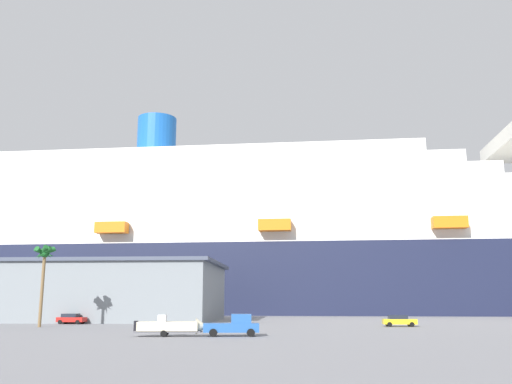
% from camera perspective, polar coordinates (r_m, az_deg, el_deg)
% --- Properties ---
extents(ground_plane, '(600.00, 600.00, 0.00)m').
position_cam_1_polar(ground_plane, '(102.27, -1.00, -13.15)').
color(ground_plane, gray).
extents(cruise_ship, '(280.13, 37.63, 60.22)m').
position_cam_1_polar(cruise_ship, '(151.64, 1.97, -5.65)').
color(cruise_ship, '#191E38').
rests_on(cruise_ship, ground_plane).
extents(terminal_building, '(44.41, 30.35, 10.44)m').
position_cam_1_polar(terminal_building, '(106.07, -15.49, -9.85)').
color(terminal_building, slate).
rests_on(terminal_building, ground_plane).
extents(pickup_truck, '(5.86, 3.05, 2.20)m').
position_cam_1_polar(pickup_truck, '(57.73, -2.32, -13.62)').
color(pickup_truck, '#2659A5').
rests_on(pickup_truck, ground_plane).
extents(small_boat_on_trailer, '(8.36, 2.96, 2.15)m').
position_cam_1_polar(small_boat_on_trailer, '(58.01, -8.43, -13.58)').
color(small_boat_on_trailer, '#595960').
rests_on(small_boat_on_trailer, ground_plane).
extents(palm_tree, '(3.05, 3.07, 11.18)m').
position_cam_1_polar(palm_tree, '(83.09, -21.01, -6.41)').
color(palm_tree, brown).
rests_on(palm_tree, ground_plane).
extents(parked_car_yellow_taxi, '(4.67, 2.26, 1.58)m').
position_cam_1_polar(parked_car_yellow_taxi, '(81.69, 14.55, -12.71)').
color(parked_car_yellow_taxi, yellow).
rests_on(parked_car_yellow_taxi, ground_plane).
extents(parked_car_red_hatchback, '(4.29, 2.08, 1.58)m').
position_cam_1_polar(parked_car_red_hatchback, '(92.49, -18.52, -12.28)').
color(parked_car_red_hatchback, red).
rests_on(parked_car_red_hatchback, ground_plane).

